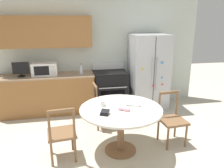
# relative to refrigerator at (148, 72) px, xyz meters

# --- Properties ---
(ground_plane) EXTENTS (14.00, 14.00, 0.00)m
(ground_plane) POSITION_rel_refrigerator_xyz_m (-1.23, -2.20, -0.89)
(ground_plane) COLOR beige
(back_wall) EXTENTS (5.20, 0.44, 2.60)m
(back_wall) POSITION_rel_refrigerator_xyz_m (-1.54, 0.40, 0.56)
(back_wall) COLOR silver
(back_wall) RESTS_ON ground_plane
(kitchen_counter) EXTENTS (2.13, 0.64, 0.90)m
(kitchen_counter) POSITION_rel_refrigerator_xyz_m (-2.38, 0.09, -0.44)
(kitchen_counter) COLOR #936033
(kitchen_counter) RESTS_ON ground_plane
(refrigerator) EXTENTS (0.85, 0.80, 1.77)m
(refrigerator) POSITION_rel_refrigerator_xyz_m (0.00, 0.00, 0.00)
(refrigerator) COLOR #B2B5BA
(refrigerator) RESTS_ON ground_plane
(oven_range) EXTENTS (0.78, 0.68, 1.08)m
(oven_range) POSITION_rel_refrigerator_xyz_m (-0.92, 0.07, -0.42)
(oven_range) COLOR black
(oven_range) RESTS_ON ground_plane
(microwave) EXTENTS (0.54, 0.36, 0.28)m
(microwave) POSITION_rel_refrigerator_xyz_m (-2.39, 0.10, 0.15)
(microwave) COLOR white
(microwave) RESTS_ON kitchen_counter
(countertop_tv) EXTENTS (0.34, 0.16, 0.32)m
(countertop_tv) POSITION_rel_refrigerator_xyz_m (-2.89, 0.06, 0.18)
(countertop_tv) COLOR black
(countertop_tv) RESTS_ON kitchen_counter
(counter_bottle) EXTENTS (0.08, 0.08, 0.24)m
(counter_bottle) POSITION_rel_refrigerator_xyz_m (-1.60, 0.03, 0.10)
(counter_bottle) COLOR silver
(counter_bottle) RESTS_ON kitchen_counter
(dining_table) EXTENTS (1.30, 1.30, 0.76)m
(dining_table) POSITION_rel_refrigerator_xyz_m (-1.08, -1.75, -0.26)
(dining_table) COLOR beige
(dining_table) RESTS_ON ground_plane
(dining_chair_far) EXTENTS (0.45, 0.45, 0.90)m
(dining_chair_far) POSITION_rel_refrigerator_xyz_m (-1.23, -0.83, -0.45)
(dining_chair_far) COLOR brown
(dining_chair_far) RESTS_ON ground_plane
(dining_chair_left) EXTENTS (0.46, 0.46, 0.90)m
(dining_chair_left) POSITION_rel_refrigerator_xyz_m (-2.01, -1.81, -0.45)
(dining_chair_left) COLOR brown
(dining_chair_left) RESTS_ON ground_plane
(dining_chair_right) EXTENTS (0.45, 0.45, 0.90)m
(dining_chair_right) POSITION_rel_refrigerator_xyz_m (-0.15, -1.67, -0.45)
(dining_chair_right) COLOR brown
(dining_chair_right) RESTS_ON ground_plane
(candle_glass) EXTENTS (0.08, 0.08, 0.09)m
(candle_glass) POSITION_rel_refrigerator_xyz_m (-1.35, -1.61, -0.09)
(candle_glass) COLOR silver
(candle_glass) RESTS_ON dining_table
(folded_napkin) EXTENTS (0.17, 0.14, 0.05)m
(folded_napkin) POSITION_rel_refrigerator_xyz_m (-1.06, -1.86, -0.10)
(folded_napkin) COLOR pink
(folded_napkin) RESTS_ON dining_table
(wallet) EXTENTS (0.16, 0.17, 0.07)m
(wallet) POSITION_rel_refrigerator_xyz_m (-1.37, -1.95, -0.10)
(wallet) COLOR black
(wallet) RESTS_ON dining_table
(mail_stack) EXTENTS (0.34, 0.37, 0.02)m
(mail_stack) POSITION_rel_refrigerator_xyz_m (-0.82, -1.60, -0.11)
(mail_stack) COLOR white
(mail_stack) RESTS_ON dining_table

